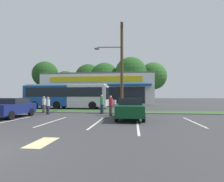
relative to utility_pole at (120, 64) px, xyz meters
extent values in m
cube|color=#2D5B23|center=(-3.44, -0.17, -4.98)|extent=(56.00, 2.20, 0.12)
cube|color=gray|center=(-3.44, -1.39, -4.98)|extent=(56.00, 0.24, 0.12)
cube|color=silver|center=(-7.00, -7.27, -5.04)|extent=(0.12, 4.80, 0.01)
cube|color=silver|center=(-4.01, -7.22, -5.04)|extent=(0.12, 4.80, 0.01)
cube|color=silver|center=(-0.96, -7.58, -5.04)|extent=(0.12, 4.80, 0.01)
cube|color=silver|center=(1.59, -8.64, -5.04)|extent=(0.12, 4.80, 0.01)
cube|color=silver|center=(5.23, -6.39, -5.04)|extent=(0.12, 4.80, 0.01)
cube|color=beige|center=(-1.98, -12.54, -5.04)|extent=(0.70, 1.60, 0.01)
cube|color=silver|center=(-6.09, 21.18, -2.05)|extent=(22.70, 10.50, 5.99)
cube|color=black|center=(-6.09, 15.89, -3.24)|extent=(19.07, 0.08, 3.11)
cube|color=#0F4C8C|center=(-6.09, 15.23, -1.33)|extent=(21.34, 1.40, 0.35)
cube|color=gold|center=(-6.09, 15.85, -0.13)|extent=(18.16, 0.16, 1.08)
cube|color=slate|center=(-6.09, 21.18, 1.10)|extent=(22.70, 10.50, 0.30)
cylinder|color=#473323|center=(-23.55, 30.42, -2.50)|extent=(0.44, 0.44, 5.09)
sphere|color=#1E4719|center=(-23.55, 30.42, 2.75)|extent=(7.20, 7.20, 7.20)
cylinder|color=#473323|center=(-18.00, 31.53, -3.18)|extent=(0.44, 0.44, 3.71)
sphere|color=#23511E|center=(-18.00, 31.53, 0.85)|extent=(5.81, 5.81, 5.81)
cylinder|color=#473323|center=(-11.04, 30.33, -3.09)|extent=(0.44, 0.44, 3.91)
sphere|color=#1E4719|center=(-11.04, 30.33, 1.63)|extent=(7.37, 7.37, 7.37)
cylinder|color=#473323|center=(-6.35, 29.38, -3.02)|extent=(0.44, 0.44, 4.04)
sphere|color=#23511E|center=(-6.35, 29.38, 1.76)|extent=(7.37, 7.37, 7.37)
cylinder|color=#473323|center=(0.60, 28.21, -2.82)|extent=(0.44, 0.44, 4.45)
sphere|color=#23511E|center=(0.60, 28.21, 2.46)|extent=(8.15, 8.15, 8.15)
cylinder|color=#473323|center=(6.69, 32.56, -2.89)|extent=(0.44, 0.44, 4.31)
sphere|color=#2D6026|center=(6.69, 32.56, 2.08)|extent=(7.50, 7.50, 7.50)
cylinder|color=#4C3826|center=(0.15, 0.02, -0.34)|extent=(0.30, 0.30, 9.40)
cube|color=#4C3826|center=(0.15, 0.02, 3.76)|extent=(0.41, 2.40, 0.14)
cylinder|color=#59595B|center=(-1.14, -0.13, 1.73)|extent=(2.59, 0.39, 0.10)
ellipsoid|color=#59595B|center=(-2.43, -0.28, 1.58)|extent=(0.56, 0.32, 0.24)
cube|color=#144793|center=(-10.17, 4.98, -3.34)|extent=(6.19, 2.68, 2.70)
cube|color=silver|center=(-4.59, 4.86, -3.34)|extent=(5.07, 2.66, 2.70)
cube|color=silver|center=(-7.66, 4.93, -1.89)|extent=(10.76, 2.52, 0.20)
cube|color=black|center=(-7.69, 3.62, -2.86)|extent=(10.26, 0.28, 1.19)
cube|color=black|center=(-2.05, 4.81, -3.02)|extent=(0.11, 2.17, 1.51)
cylinder|color=black|center=(-3.73, 6.02, -4.54)|extent=(1.01, 0.32, 1.00)
cylinder|color=black|center=(-3.78, 3.67, -4.54)|extent=(1.01, 0.32, 1.00)
cylinder|color=black|center=(-8.47, 6.12, -4.54)|extent=(1.01, 0.32, 1.00)
cylinder|color=black|center=(-8.52, 3.77, -4.54)|extent=(1.01, 0.32, 1.00)
cylinder|color=black|center=(-11.54, 6.19, -4.54)|extent=(1.01, 0.32, 1.00)
cylinder|color=black|center=(-11.59, 3.84, -4.54)|extent=(1.01, 0.32, 1.00)
cube|color=brown|center=(-9.56, -1.88, -4.59)|extent=(1.60, 0.45, 0.06)
cube|color=brown|center=(-9.56, -2.08, -4.31)|extent=(1.60, 0.06, 0.44)
cube|color=#333338|center=(-8.96, -1.88, -4.82)|extent=(0.08, 0.36, 0.45)
cube|color=#333338|center=(-10.17, -1.88, -4.82)|extent=(0.08, 0.36, 0.45)
cube|color=#0C3F1E|center=(1.12, -5.39, -4.35)|extent=(1.85, 4.79, 0.74)
cube|color=black|center=(1.12, -5.15, -3.74)|extent=(1.62, 2.16, 0.47)
cylinder|color=black|center=(1.99, -6.87, -4.72)|extent=(0.22, 0.64, 0.64)
cylinder|color=black|center=(0.24, -6.87, -4.72)|extent=(0.22, 0.64, 0.64)
cylinder|color=black|center=(1.99, -3.90, -4.72)|extent=(0.22, 0.64, 0.64)
cylinder|color=black|center=(0.24, -3.90, -4.72)|extent=(0.22, 0.64, 0.64)
cube|color=#515459|center=(-16.63, 10.40, -4.40)|extent=(4.56, 1.87, 0.64)
cube|color=black|center=(-16.40, 10.40, -3.88)|extent=(2.05, 1.65, 0.41)
cylinder|color=black|center=(-18.04, 9.51, -4.72)|extent=(0.64, 0.22, 0.64)
cylinder|color=black|center=(-18.04, 11.29, -4.72)|extent=(0.64, 0.22, 0.64)
cylinder|color=black|center=(-15.21, 9.51, -4.72)|extent=(0.64, 0.22, 0.64)
cylinder|color=black|center=(-15.21, 11.29, -4.72)|extent=(0.64, 0.22, 0.64)
cube|color=#B7B7BC|center=(-3.78, 10.59, -4.38)|extent=(4.51, 1.88, 0.69)
cube|color=black|center=(-3.55, 10.59, -3.79)|extent=(2.03, 1.65, 0.49)
cylinder|color=black|center=(-5.17, 9.70, -4.72)|extent=(0.64, 0.22, 0.64)
cylinder|color=black|center=(-5.17, 11.48, -4.72)|extent=(0.64, 0.22, 0.64)
cylinder|color=black|center=(-2.38, 9.70, -4.72)|extent=(0.64, 0.22, 0.64)
cylinder|color=black|center=(-2.38, 11.48, -4.72)|extent=(0.64, 0.22, 0.64)
cube|color=navy|center=(-8.20, -5.56, -4.34)|extent=(1.89, 4.17, 0.77)
cube|color=black|center=(-8.20, -5.35, -3.73)|extent=(1.66, 1.88, 0.44)
cylinder|color=black|center=(-7.30, -6.85, -4.72)|extent=(0.22, 0.64, 0.64)
cylinder|color=black|center=(-7.30, -4.27, -4.72)|extent=(0.22, 0.64, 0.64)
cylinder|color=black|center=(-9.09, -4.27, -4.72)|extent=(0.22, 0.64, 0.64)
cylinder|color=#1E2338|center=(-1.64, -1.75, -4.61)|extent=(0.31, 0.31, 0.87)
cylinder|color=#338C4C|center=(-1.64, -1.75, -3.82)|extent=(0.36, 0.36, 0.69)
sphere|color=tan|center=(-1.64, -1.75, -3.36)|extent=(0.24, 0.24, 0.24)
cylinder|color=#1E2338|center=(-6.44, -2.93, -4.65)|extent=(0.27, 0.27, 0.77)
cylinder|color=silver|center=(-6.44, -2.93, -3.96)|extent=(0.32, 0.32, 0.61)
sphere|color=tan|center=(-6.44, -2.93, -3.55)|extent=(0.21, 0.21, 0.21)
cylinder|color=#47423D|center=(-7.44, -1.74, -4.64)|extent=(0.28, 0.28, 0.80)
cylinder|color=silver|center=(-7.44, -1.74, -3.92)|extent=(0.33, 0.33, 0.64)
sphere|color=tan|center=(-7.44, -1.74, -3.49)|extent=(0.22, 0.22, 0.22)
cylinder|color=#47423D|center=(-0.61, -3.24, -4.63)|extent=(0.29, 0.29, 0.83)
cylinder|color=red|center=(-0.61, -3.24, -3.88)|extent=(0.35, 0.35, 0.66)
sphere|color=tan|center=(-0.61, -3.24, -3.44)|extent=(0.23, 0.23, 0.23)
camera|label=1|loc=(1.37, -19.00, -3.31)|focal=29.52mm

